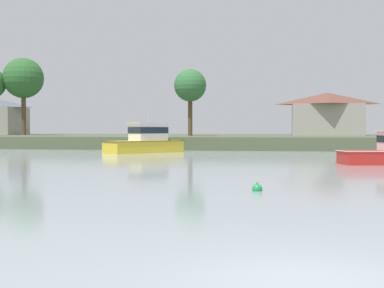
# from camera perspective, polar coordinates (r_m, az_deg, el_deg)

# --- Properties ---
(ground_plane) EXTENTS (530.04, 530.04, 0.00)m
(ground_plane) POSITION_cam_1_polar(r_m,az_deg,el_deg) (9.89, 12.59, -14.21)
(ground_plane) COLOR #939EA3
(far_shore_bank) EXTENTS (238.52, 48.18, 1.70)m
(far_shore_bank) POSITION_cam_1_polar(r_m,az_deg,el_deg) (88.64, 10.02, 0.41)
(far_shore_bank) COLOR #4C563D
(far_shore_bank) RESTS_ON ground
(cruiser_yellow) EXTENTS (9.15, 10.26, 5.85)m
(cruiser_yellow) POSITION_cam_1_polar(r_m,az_deg,el_deg) (60.56, -4.52, -0.12)
(cruiser_yellow) COLOR gold
(cruiser_yellow) RESTS_ON ground
(mooring_buoy_green) EXTENTS (0.45, 0.45, 0.50)m
(mooring_buoy_green) POSITION_cam_1_polar(r_m,az_deg,el_deg) (22.88, 7.19, -4.95)
(mooring_buoy_green) COLOR #1E8C47
(mooring_buoy_green) RESTS_ON ground
(shore_tree_center_left) EXTENTS (5.00, 5.00, 10.30)m
(shore_tree_center_left) POSITION_cam_1_polar(r_m,az_deg,el_deg) (80.33, -0.20, 6.41)
(shore_tree_center_left) COLOR brown
(shore_tree_center_left) RESTS_ON far_shore_bank
(shore_tree_far_left) EXTENTS (6.97, 6.97, 13.40)m
(shore_tree_far_left) POSITION_cam_1_polar(r_m,az_deg,el_deg) (95.10, -18.08, 6.87)
(shore_tree_far_left) COLOR brown
(shore_tree_far_left) RESTS_ON far_shore_bank
(cottage_near_water) EXTENTS (12.37, 7.26, 7.12)m
(cottage_near_water) POSITION_cam_1_polar(r_m,az_deg,el_deg) (89.48, 14.65, 3.29)
(cottage_near_water) COLOR #9E998E
(cottage_near_water) RESTS_ON far_shore_bank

